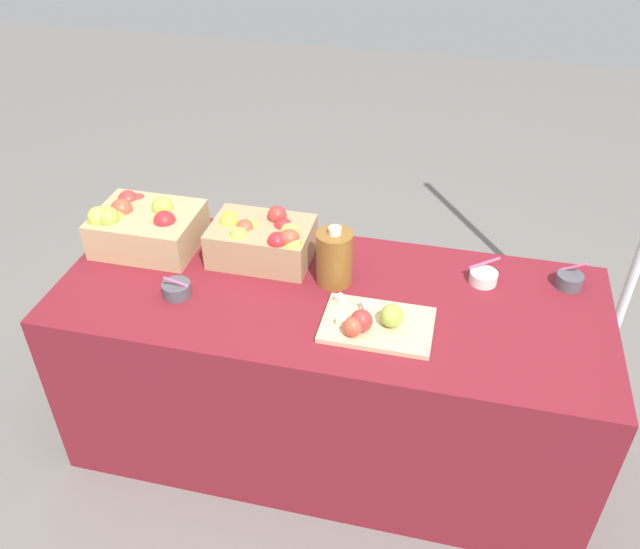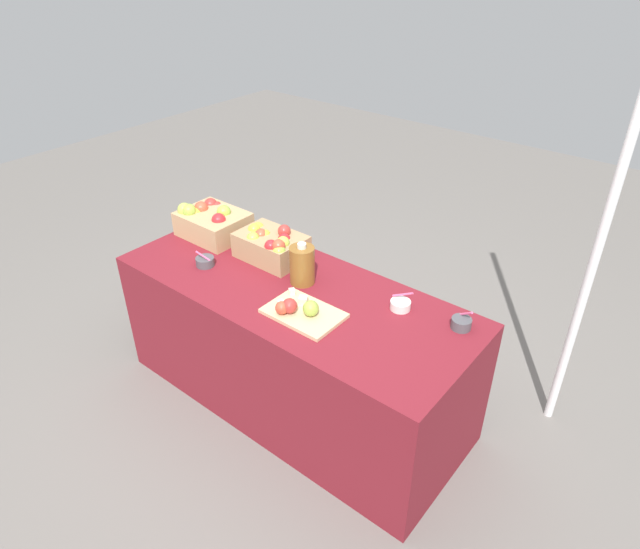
{
  "view_description": "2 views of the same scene",
  "coord_description": "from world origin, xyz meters",
  "px_view_note": "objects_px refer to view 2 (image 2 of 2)",
  "views": [
    {
      "loc": [
        0.38,
        -1.74,
        2.13
      ],
      "look_at": [
        -0.04,
        0.01,
        0.81
      ],
      "focal_mm": 36.78,
      "sensor_mm": 36.0,
      "label": 1
    },
    {
      "loc": [
        1.57,
        -1.73,
        2.28
      ],
      "look_at": [
        0.2,
        -0.02,
        0.91
      ],
      "focal_mm": 31.42,
      "sensor_mm": 36.0,
      "label": 2
    }
  ],
  "objects_px": {
    "apple_crate_left": "(212,221)",
    "sample_bowl_far": "(205,261)",
    "cider_jug": "(302,265)",
    "sample_bowl_mid": "(400,305)",
    "apple_crate_middle": "(271,245)",
    "sample_bowl_near": "(461,323)",
    "cutting_board_front": "(301,310)",
    "tent_pole": "(602,234)"
  },
  "relations": [
    {
      "from": "apple_crate_left",
      "to": "sample_bowl_far",
      "type": "height_order",
      "value": "apple_crate_left"
    },
    {
      "from": "apple_crate_left",
      "to": "cider_jug",
      "type": "xyz_separation_m",
      "value": [
        0.74,
        -0.06,
        0.02
      ]
    },
    {
      "from": "apple_crate_left",
      "to": "sample_bowl_mid",
      "type": "bearing_deg",
      "value": 2.24
    },
    {
      "from": "apple_crate_middle",
      "to": "cider_jug",
      "type": "relative_size",
      "value": 1.63
    },
    {
      "from": "sample_bowl_near",
      "to": "sample_bowl_mid",
      "type": "distance_m",
      "value": 0.29
    },
    {
      "from": "cider_jug",
      "to": "cutting_board_front",
      "type": "bearing_deg",
      "value": -50.88
    },
    {
      "from": "apple_crate_middle",
      "to": "tent_pole",
      "type": "bearing_deg",
      "value": 23.04
    },
    {
      "from": "apple_crate_left",
      "to": "apple_crate_middle",
      "type": "xyz_separation_m",
      "value": [
        0.46,
        0.01,
        -0.0
      ]
    },
    {
      "from": "sample_bowl_near",
      "to": "sample_bowl_mid",
      "type": "relative_size",
      "value": 1.02
    },
    {
      "from": "apple_crate_middle",
      "to": "sample_bowl_mid",
      "type": "relative_size",
      "value": 3.52
    },
    {
      "from": "apple_crate_left",
      "to": "cider_jug",
      "type": "height_order",
      "value": "cider_jug"
    },
    {
      "from": "apple_crate_middle",
      "to": "tent_pole",
      "type": "distance_m",
      "value": 1.6
    },
    {
      "from": "apple_crate_left",
      "to": "sample_bowl_mid",
      "type": "height_order",
      "value": "apple_crate_left"
    },
    {
      "from": "apple_crate_left",
      "to": "sample_bowl_far",
      "type": "bearing_deg",
      "value": -48.38
    },
    {
      "from": "sample_bowl_far",
      "to": "cider_jug",
      "type": "distance_m",
      "value": 0.55
    },
    {
      "from": "sample_bowl_far",
      "to": "apple_crate_middle",
      "type": "bearing_deg",
      "value": 51.16
    },
    {
      "from": "tent_pole",
      "to": "cider_jug",
      "type": "bearing_deg",
      "value": -149.36
    },
    {
      "from": "apple_crate_left",
      "to": "cutting_board_front",
      "type": "bearing_deg",
      "value": -17.27
    },
    {
      "from": "cider_jug",
      "to": "sample_bowl_far",
      "type": "bearing_deg",
      "value": -158.24
    },
    {
      "from": "sample_bowl_near",
      "to": "tent_pole",
      "type": "distance_m",
      "value": 0.74
    },
    {
      "from": "apple_crate_left",
      "to": "tent_pole",
      "type": "xyz_separation_m",
      "value": [
        1.91,
        0.63,
        0.29
      ]
    },
    {
      "from": "apple_crate_left",
      "to": "apple_crate_middle",
      "type": "distance_m",
      "value": 0.46
    },
    {
      "from": "sample_bowl_near",
      "to": "cutting_board_front",
      "type": "bearing_deg",
      "value": -148.62
    },
    {
      "from": "apple_crate_middle",
      "to": "sample_bowl_near",
      "type": "bearing_deg",
      "value": 4.29
    },
    {
      "from": "sample_bowl_far",
      "to": "cider_jug",
      "type": "height_order",
      "value": "cider_jug"
    },
    {
      "from": "cutting_board_front",
      "to": "sample_bowl_mid",
      "type": "distance_m",
      "value": 0.47
    },
    {
      "from": "apple_crate_middle",
      "to": "sample_bowl_far",
      "type": "bearing_deg",
      "value": -128.84
    },
    {
      "from": "sample_bowl_near",
      "to": "apple_crate_left",
      "type": "bearing_deg",
      "value": -176.54
    },
    {
      "from": "apple_crate_left",
      "to": "cutting_board_front",
      "type": "relative_size",
      "value": 1.05
    },
    {
      "from": "sample_bowl_near",
      "to": "tent_pole",
      "type": "relative_size",
      "value": 0.05
    },
    {
      "from": "cider_jug",
      "to": "tent_pole",
      "type": "distance_m",
      "value": 1.39
    },
    {
      "from": "cider_jug",
      "to": "tent_pole",
      "type": "bearing_deg",
      "value": 30.64
    },
    {
      "from": "apple_crate_middle",
      "to": "tent_pole",
      "type": "xyz_separation_m",
      "value": [
        1.45,
        0.62,
        0.29
      ]
    },
    {
      "from": "cutting_board_front",
      "to": "apple_crate_middle",
      "type": "bearing_deg",
      "value": 147.27
    },
    {
      "from": "apple_crate_left",
      "to": "apple_crate_middle",
      "type": "bearing_deg",
      "value": 1.48
    },
    {
      "from": "apple_crate_left",
      "to": "cutting_board_front",
      "type": "height_order",
      "value": "apple_crate_left"
    },
    {
      "from": "apple_crate_left",
      "to": "cider_jug",
      "type": "bearing_deg",
      "value": -4.86
    },
    {
      "from": "cutting_board_front",
      "to": "cider_jug",
      "type": "distance_m",
      "value": 0.3
    },
    {
      "from": "apple_crate_middle",
      "to": "sample_bowl_near",
      "type": "height_order",
      "value": "apple_crate_middle"
    },
    {
      "from": "apple_crate_middle",
      "to": "sample_bowl_mid",
      "type": "xyz_separation_m",
      "value": [
        0.8,
        0.04,
        -0.06
      ]
    },
    {
      "from": "apple_crate_left",
      "to": "cutting_board_front",
      "type": "xyz_separation_m",
      "value": [
        0.92,
        -0.29,
        -0.06
      ]
    },
    {
      "from": "cutting_board_front",
      "to": "sample_bowl_near",
      "type": "xyz_separation_m",
      "value": [
        0.62,
        0.38,
        -0.0
      ]
    }
  ]
}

